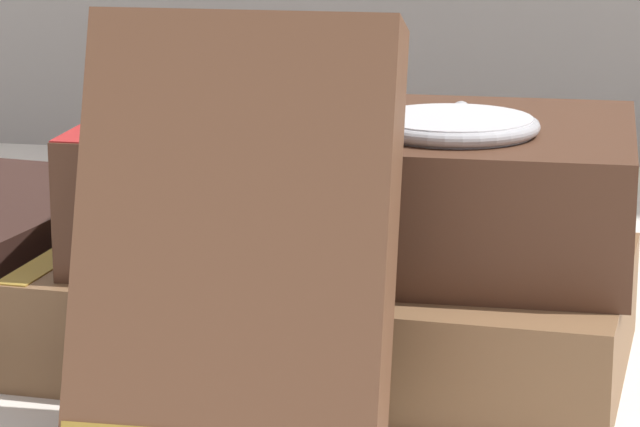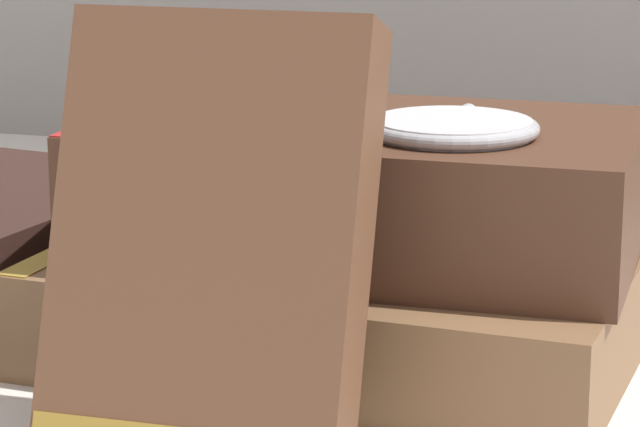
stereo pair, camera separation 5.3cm
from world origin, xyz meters
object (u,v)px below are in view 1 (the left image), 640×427
at_px(pocket_watch, 454,125).
at_px(book_flat_top, 348,186).
at_px(book_leaning_front, 236,258).
at_px(book_flat_bottom, 322,308).
at_px(reading_glasses, 285,261).

bearing_deg(pocket_watch, book_flat_top, 154.48).
bearing_deg(book_leaning_front, book_flat_bottom, 84.28).
bearing_deg(reading_glasses, pocket_watch, -49.77).
relative_size(book_flat_bottom, book_leaning_front, 1.59).
bearing_deg(book_flat_top, reading_glasses, 113.07).
relative_size(book_flat_top, pocket_watch, 3.10).
bearing_deg(book_flat_bottom, pocket_watch, -5.69).
height_order(book_flat_top, book_leaning_front, book_leaning_front).
bearing_deg(reading_glasses, book_flat_bottom, -65.77).
bearing_deg(book_flat_bottom, book_flat_top, 57.82).
distance_m(book_flat_bottom, book_flat_top, 0.05).
xyz_separation_m(pocket_watch, reading_glasses, (-0.09, 0.13, -0.09)).
bearing_deg(book_flat_top, book_flat_bottom, -126.59).
bearing_deg(book_flat_top, book_leaning_front, -98.96).
bearing_deg(pocket_watch, book_leaning_front, -123.75).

